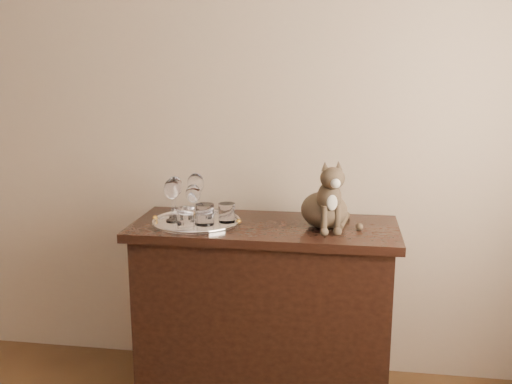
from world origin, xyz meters
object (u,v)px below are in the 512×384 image
Objects in this scene: tumbler_b at (186,218)px; tumbler_c at (227,213)px; wine_glass_a at (175,197)px; tumbler_a at (205,214)px; wine_glass_b at (196,195)px; wine_glass_c at (172,200)px; cat at (325,192)px; tray at (197,223)px; wine_glass_d at (194,204)px; sideboard at (264,312)px.

tumbler_b is 0.20m from tumbler_c.
wine_glass_a is 2.09× the size of tumbler_a.
wine_glass_a is at bearing -161.04° from wine_glass_b.
tumbler_b is (0.10, -0.17, -0.05)m from wine_glass_a.
cat is (0.69, 0.03, 0.05)m from wine_glass_c.
tray is 0.15m from wine_glass_c.
cat is at bearing 2.83° from wine_glass_c.
wine_glass_a is 1.09× the size of wine_glass_d.
wine_glass_a is at bearing 175.39° from sideboard.
wine_glass_a is 1.00× the size of wine_glass_c.
tumbler_a is 1.09× the size of tumbler_c.
sideboard is 3.00× the size of tray.
tray reaches higher than sideboard.
wine_glass_d is 0.16m from tumbler_c.
wine_glass_a is at bearing 148.29° from tumbler_a.
tumbler_a is (0.17, -0.10, -0.05)m from wine_glass_a.
wine_glass_b is 0.19m from tumbler_c.
cat reaches higher than tumbler_c.
wine_glass_d is at bearing -112.82° from tray.
wine_glass_a is 0.14m from wine_glass_d.
wine_glass_d is (-0.31, -0.05, 0.52)m from sideboard.
tumbler_c is (0.25, -0.04, -0.05)m from wine_glass_a.
wine_glass_b is (0.09, 0.03, 0.01)m from wine_glass_a.
tumbler_a reaches higher than tray.
tray is 2.05× the size of wine_glass_a.
wine_glass_b is 0.66× the size of cat.
tumbler_b reaches higher than sideboard.
tumbler_a is at bearing -61.04° from wine_glass_b.
wine_glass_b reaches higher than wine_glass_a.
tumbler_b reaches higher than tray.
wine_glass_a and wine_glass_c have the same top height.
cat is (0.27, 0.00, 0.58)m from sideboard.
cat is at bearing -6.03° from wine_glass_b.
sideboard is at bearing 163.59° from cat.
tumbler_c is (0.25, 0.02, -0.05)m from wine_glass_c.
tumbler_a is (0.07, -0.13, -0.06)m from wine_glass_b.
wine_glass_d reaches higher than sideboard.
cat is at bearing 12.94° from tumbler_b.
wine_glass_b is 0.13m from wine_glass_c.
sideboard is 0.61m from wine_glass_d.
wine_glass_a reaches higher than tray.
tumbler_c is at bearing 164.72° from cat.
wine_glass_a is 2.18× the size of tumbler_b.
wine_glass_b reaches higher than sideboard.
wine_glass_d is 1.91× the size of tumbler_a.
wine_glass_b is at bearing 154.91° from tumbler_c.
tumbler_a is at bearing -146.42° from tumbler_c.
tray is 0.09m from wine_glass_d.
cat reaches higher than wine_glass_c.
tumbler_c is (-0.17, -0.01, 0.48)m from sideboard.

